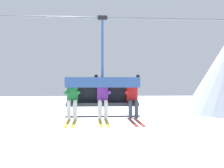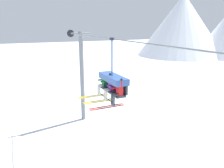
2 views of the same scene
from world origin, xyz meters
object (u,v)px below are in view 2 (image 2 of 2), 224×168
object	(u,v)px
skier_red	(117,92)
chairlift_chair	(113,81)
lift_tower_near	(82,75)
skier_purple	(109,87)
skier_green	(103,83)

from	to	relation	value
skier_red	chairlift_chair	bearing A→B (deg)	166.36
lift_tower_near	skier_purple	distance (m)	7.84
skier_purple	chairlift_chair	bearing A→B (deg)	89.11
chairlift_chair	skier_green	size ratio (longest dim) A/B	1.75
skier_purple	skier_red	bearing A→B (deg)	0.00
skier_green	skier_red	xyz separation A→B (m)	(1.76, 0.01, 0.02)
chairlift_chair	skier_red	size ratio (longest dim) A/B	1.75
skier_green	skier_red	size ratio (longest dim) A/B	1.00
lift_tower_near	skier_green	xyz separation A→B (m)	(6.84, -0.93, 1.03)
lift_tower_near	chairlift_chair	xyz separation A→B (m)	(7.72, -0.71, 1.34)
chairlift_chair	skier_purple	world-z (taller)	chairlift_chair
chairlift_chair	lift_tower_near	bearing A→B (deg)	174.76
skier_green	skier_red	bearing A→B (deg)	0.22
lift_tower_near	skier_green	distance (m)	6.98
chairlift_chair	skier_red	world-z (taller)	chairlift_chair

